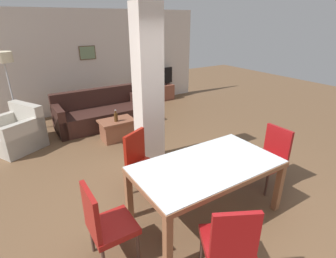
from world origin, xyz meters
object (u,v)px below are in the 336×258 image
object	(u,v)px
sofa	(100,114)
coffee_table	(117,129)
armchair	(17,134)
tv_screen	(158,78)
dining_chair_head_right	(271,155)
dining_chair_near_left	(229,241)
dining_table	(207,173)
dining_chair_far_left	(142,161)
dining_chair_head_left	(105,222)
floor_lamp	(5,65)
tv_stand	(158,93)
bottle	(116,117)

from	to	relation	value
sofa	coffee_table	distance (m)	0.99
armchair	tv_screen	distance (m)	4.37
dining_chair_head_right	dining_chair_near_left	size ratio (longest dim) A/B	1.00
dining_chair_near_left	armchair	distance (m)	4.69
dining_table	armchair	world-z (taller)	armchair
dining_chair_far_left	armchair	world-z (taller)	dining_chair_far_left
dining_chair_head_left	floor_lamp	distance (m)	4.65
coffee_table	floor_lamp	bearing A→B (deg)	137.25
tv_screen	dining_table	bearing A→B (deg)	58.72
sofa	tv_stand	xyz separation A→B (m)	(2.29, 1.09, -0.05)
dining_chair_head_right	dining_chair_head_left	distance (m)	2.66
dining_chair_head_left	dining_table	bearing A→B (deg)	90.00
dining_chair_head_left	tv_screen	size ratio (longest dim) A/B	0.83
coffee_table	bottle	size ratio (longest dim) A/B	2.90
dining_table	tv_screen	size ratio (longest dim) A/B	1.65
armchair	coffee_table	xyz separation A→B (m)	(1.86, -0.70, -0.07)
dining_chair_head_right	dining_chair_near_left	distance (m)	1.96
dining_table	tv_stand	xyz separation A→B (m)	(2.20, 4.95, -0.39)
dining_chair_head_right	floor_lamp	distance (m)	5.58
dining_table	dining_chair_near_left	world-z (taller)	dining_chair_near_left
dining_table	armchair	size ratio (longest dim) A/B	1.61
dining_chair_head_right	floor_lamp	world-z (taller)	floor_lamp
dining_chair_head_right	dining_chair_far_left	xyz separation A→B (m)	(-1.75, 0.92, 0.00)
tv_stand	floor_lamp	xyz separation A→B (m)	(-4.03, -0.44, 1.30)
dining_table	armchair	xyz separation A→B (m)	(-1.93, 3.57, -0.33)
dining_chair_head_right	armchair	distance (m)	4.82
coffee_table	tv_stand	world-z (taller)	tv_stand
bottle	sofa	bearing A→B (deg)	89.79
coffee_table	tv_screen	distance (m)	3.11
bottle	tv_screen	xyz separation A→B (m)	(2.29, 2.14, 0.20)
armchair	dining_chair_near_left	bearing A→B (deg)	170.21
sofa	armchair	xyz separation A→B (m)	(-1.84, -0.28, 0.01)
dining_chair_near_left	dining_table	bearing A→B (deg)	90.00
bottle	tv_stand	bearing A→B (deg)	43.07
dining_table	dining_chair_near_left	xyz separation A→B (m)	(-0.46, -0.88, -0.12)
dining_chair_far_left	bottle	world-z (taller)	dining_chair_far_left
sofa	bottle	distance (m)	1.08
armchair	coffee_table	world-z (taller)	armchair
tv_stand	tv_screen	size ratio (longest dim) A/B	0.89
coffee_table	dining_chair_head_left	bearing A→B (deg)	-114.37
armchair	floor_lamp	world-z (taller)	floor_lamp
tv_stand	sofa	bearing A→B (deg)	-154.48
tv_stand	floor_lamp	distance (m)	4.26
dining_chair_far_left	sofa	world-z (taller)	dining_chair_far_left
dining_chair_head_left	dining_chair_head_right	bearing A→B (deg)	90.00
floor_lamp	armchair	bearing A→B (deg)	-95.60
tv_stand	tv_screen	bearing A→B (deg)	0.00
dining_chair_head_left	sofa	size ratio (longest dim) A/B	0.45
dining_table	tv_stand	world-z (taller)	dining_table
coffee_table	tv_stand	distance (m)	3.07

